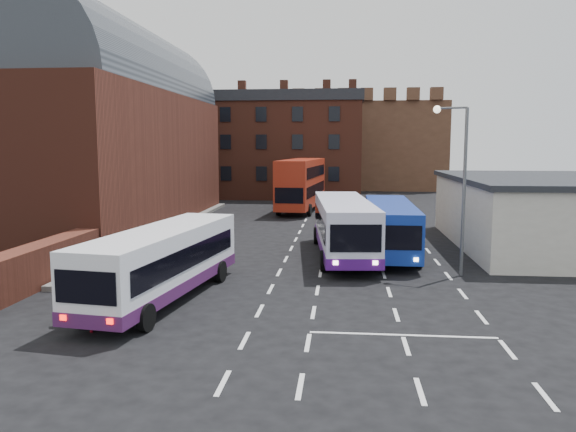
# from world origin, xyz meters

# --- Properties ---
(ground) EXTENTS (180.00, 180.00, 0.00)m
(ground) POSITION_xyz_m (0.00, 0.00, 0.00)
(ground) COLOR black
(railway_station) EXTENTS (12.00, 28.00, 16.00)m
(railway_station) POSITION_xyz_m (-15.50, 21.00, 7.64)
(railway_station) COLOR #602B1E
(railway_station) RESTS_ON ground
(forecourt_wall) EXTENTS (1.20, 10.00, 1.80)m
(forecourt_wall) POSITION_xyz_m (-10.20, 2.00, 0.90)
(forecourt_wall) COLOR #602B1E
(forecourt_wall) RESTS_ON ground
(cream_building) EXTENTS (10.40, 16.40, 4.25)m
(cream_building) POSITION_xyz_m (15.00, 14.00, 2.16)
(cream_building) COLOR beige
(cream_building) RESTS_ON ground
(brick_terrace) EXTENTS (22.00, 10.00, 11.00)m
(brick_terrace) POSITION_xyz_m (-6.00, 46.00, 5.50)
(brick_terrace) COLOR brown
(brick_terrace) RESTS_ON ground
(castle_keep) EXTENTS (22.00, 22.00, 12.00)m
(castle_keep) POSITION_xyz_m (6.00, 66.00, 6.00)
(castle_keep) COLOR brown
(castle_keep) RESTS_ON ground
(bus_white_outbound) EXTENTS (3.78, 10.64, 2.84)m
(bus_white_outbound) POSITION_xyz_m (-4.03, 0.35, 1.68)
(bus_white_outbound) COLOR white
(bus_white_outbound) RESTS_ON ground
(bus_white_inbound) EXTENTS (3.71, 11.69, 3.14)m
(bus_white_inbound) POSITION_xyz_m (3.09, 9.76, 1.85)
(bus_white_inbound) COLOR silver
(bus_white_inbound) RESTS_ON ground
(bus_blue) EXTENTS (2.75, 10.62, 2.89)m
(bus_blue) POSITION_xyz_m (5.68, 10.65, 1.71)
(bus_blue) COLOR navy
(bus_blue) RESTS_ON ground
(bus_red_double) EXTENTS (3.94, 12.25, 4.82)m
(bus_red_double) POSITION_xyz_m (-0.83, 31.37, 2.56)
(bus_red_double) COLOR #9F2512
(bus_red_double) RESTS_ON ground
(street_lamp) EXTENTS (1.52, 0.78, 7.93)m
(street_lamp) POSITION_xyz_m (8.34, 5.84, 4.79)
(street_lamp) COLOR #5B5D5F
(street_lamp) RESTS_ON ground
(pedestrian_red) EXTENTS (0.72, 0.71, 1.68)m
(pedestrian_red) POSITION_xyz_m (-5.04, -3.60, 0.84)
(pedestrian_red) COLOR maroon
(pedestrian_red) RESTS_ON ground
(pedestrian_beige) EXTENTS (1.05, 0.96, 1.75)m
(pedestrian_beige) POSITION_xyz_m (-6.16, -2.88, 0.88)
(pedestrian_beige) COLOR #ABA58F
(pedestrian_beige) RESTS_ON ground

